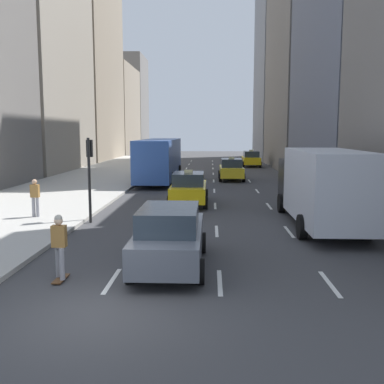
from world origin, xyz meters
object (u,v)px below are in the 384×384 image
city_bus (160,158)px  box_truck (321,185)px  taxi_lead (189,188)px  taxi_second (231,169)px  taxi_third (251,159)px  pedestrian_mid_block (35,196)px  skateboarder (59,245)px  sedan_black_near (170,236)px  traffic_light_pole (90,166)px

city_bus → box_truck: bearing=-63.1°
taxi_lead → taxi_second: size_ratio=1.00×
taxi_second → taxi_third: same height
taxi_lead → pedestrian_mid_block: 7.85m
taxi_second → skateboarder: (-5.54, -24.60, 0.08)m
sedan_black_near → taxi_lead: bearing=90.0°
taxi_second → taxi_third: (2.80, 14.04, 0.00)m
taxi_lead → sedan_black_near: (-0.00, -11.04, 0.02)m
traffic_light_pole → city_bus: bearing=85.9°
city_bus → traffic_light_pole: (-1.14, -16.03, 0.62)m
taxi_second → city_bus: city_bus is taller
pedestrian_mid_block → city_bus: bearing=76.7°
taxi_second → sedan_black_near: taxi_second is taller
taxi_second → box_truck: size_ratio=0.52×
taxi_third → sedan_black_near: (-5.60, -37.34, 0.02)m
sedan_black_near → city_bus: (-2.81, 22.27, 0.89)m
taxi_third → box_truck: (0.00, -31.63, 0.83)m
taxi_third → skateboarder: (-8.34, -38.64, 0.08)m
taxi_lead → city_bus: city_bus is taller
city_bus → box_truck: city_bus is taller
taxi_third → city_bus: size_ratio=0.38×
taxi_lead → city_bus: 11.61m
traffic_light_pole → box_truck: bearing=-3.2°
taxi_second → pedestrian_mid_block: size_ratio=2.67×
box_truck → pedestrian_mid_block: 12.15m
sedan_black_near → pedestrian_mid_block: 9.29m
city_bus → taxi_third: bearing=60.8°
sedan_black_near → traffic_light_pole: 7.54m
skateboarder → taxi_lead: bearing=77.5°
taxi_third → box_truck: box_truck is taller
pedestrian_mid_block → skateboarder: bearing=-64.7°
taxi_third → pedestrian_mid_block: taxi_third is taller
taxi_lead → sedan_black_near: size_ratio=0.91×
taxi_second → skateboarder: 25.21m
taxi_second → traffic_light_pole: bearing=-111.6°
box_truck → pedestrian_mid_block: (-12.10, 0.93, -0.64)m
taxi_third → pedestrian_mid_block: (-12.10, -30.70, 0.19)m
taxi_second → taxi_third: size_ratio=1.00×
sedan_black_near → skateboarder: (-2.74, -1.30, 0.06)m
taxi_second → taxi_lead: bearing=-102.9°
taxi_lead → sedan_black_near: taxi_lead is taller
taxi_third → pedestrian_mid_block: size_ratio=2.67×
box_truck → traffic_light_pole: 9.59m
taxi_lead → taxi_third: 26.89m
skateboarder → traffic_light_pole: 7.77m
pedestrian_mid_block → traffic_light_pole: 2.91m
city_bus → skateboarder: 23.58m
taxi_second → city_bus: 5.78m
sedan_black_near → skateboarder: bearing=-154.6°
taxi_second → city_bus: (-5.61, -1.03, 0.91)m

